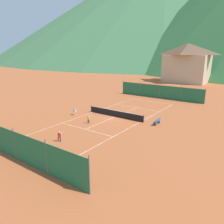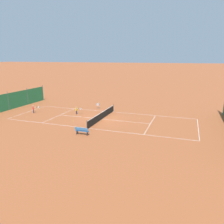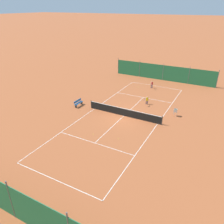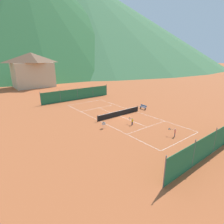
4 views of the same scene
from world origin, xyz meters
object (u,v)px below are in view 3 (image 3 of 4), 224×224
Objects in this scene: player_near_service at (147,100)px; tennis_ball_far_corner at (118,139)px; tennis_ball_by_net_right at (120,103)px; tennis_ball_alley_left at (159,99)px; tennis_ball_mid_court at (93,134)px; tennis_ball_alley_right at (138,87)px; tennis_net at (124,112)px; courtside_bench at (78,103)px; player_far_baseline at (152,84)px; ball_hopper at (175,111)px.

player_near_service is 9.12m from tennis_ball_far_corner.
player_near_service reaches higher than tennis_ball_by_net_right.
tennis_ball_alley_left is (-4.15, -3.78, 0.00)m from tennis_ball_by_net_right.
player_near_service is at bearing -102.60° from tennis_ball_mid_court.
tennis_ball_alley_right is 1.00× the size of tennis_ball_far_corner.
tennis_ball_by_net_right is at bearing -57.06° from tennis_net.
player_near_service reaches higher than courtside_bench.
player_near_service is at bearing -148.31° from courtside_bench.
tennis_ball_by_net_right and tennis_ball_alley_left have the same top height.
player_far_baseline is 4.46m from tennis_ball_alley_left.
tennis_net is 139.09× the size of tennis_ball_mid_court.
player_near_service reaches higher than ball_hopper.
player_near_service is 9.82m from tennis_ball_mid_court.
tennis_net is 6.12× the size of courtside_bench.
tennis_ball_by_net_right is 5.52m from courtside_bench.
player_near_service is at bearing -20.98° from ball_hopper.
tennis_ball_far_corner is at bearing 87.76° from tennis_ball_alley_left.
player_near_service reaches higher than tennis_ball_alley_right.
player_far_baseline is 15.87m from tennis_ball_mid_court.
player_near_service is at bearing -87.21° from tennis_ball_far_corner.
ball_hopper reaches higher than tennis_ball_mid_court.
player_far_baseline is (1.47, -6.27, 0.01)m from player_near_service.
tennis_net is at bearing -177.50° from courtside_bench.
tennis_net reaches higher than courtside_bench.
tennis_ball_far_corner is (-2.58, -0.48, 0.00)m from tennis_ball_mid_court.
ball_hopper is at bearing 177.36° from tennis_ball_by_net_right.
player_far_baseline is 2.17m from tennis_ball_alley_right.
tennis_ball_mid_court is at bearing 97.61° from tennis_ball_by_net_right.
player_far_baseline reaches higher than tennis_ball_mid_court.
player_near_service is (-1.21, -4.39, 0.15)m from tennis_net.
tennis_ball_mid_court is 1.00× the size of tennis_ball_by_net_right.
courtside_bench is at bearing 14.88° from ball_hopper.
courtside_bench reaches higher than tennis_ball_alley_right.
courtside_bench is (4.30, 3.43, 0.42)m from tennis_ball_by_net_right.
ball_hopper reaches higher than tennis_ball_alley_left.
courtside_bench is (7.99, -4.42, 0.42)m from tennis_ball_far_corner.
ball_hopper is (-3.65, -7.52, 0.63)m from tennis_ball_far_corner.
tennis_net is 139.09× the size of tennis_ball_alley_left.
tennis_ball_alley_right is 15.41m from tennis_ball_far_corner.
tennis_ball_alley_left is (-3.04, -12.11, 0.00)m from tennis_ball_mid_court.
tennis_ball_alley_right is at bearing -36.60° from tennis_ball_alley_left.
tennis_ball_far_corner is (-1.65, 4.70, -0.47)m from tennis_net.
tennis_ball_by_net_right is at bearing -82.39° from tennis_ball_mid_court.
tennis_ball_by_net_right is (3.25, 1.23, -0.62)m from player_near_service.
tennis_net is 10.31× the size of ball_hopper.
ball_hopper is at bearing -127.91° from tennis_ball_mid_court.
tennis_net is 8.31× the size of player_near_service.
tennis_net is at bearing 28.00° from ball_hopper.
tennis_net is at bearing 91.40° from player_far_baseline.
tennis_ball_alley_right is 0.07× the size of ball_hopper.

